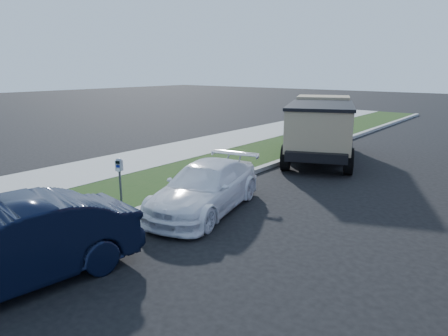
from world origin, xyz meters
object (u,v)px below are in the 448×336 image
Objects in this scene: parking_meter at (119,172)px; dump_truck at (321,125)px; navy_sedan at (5,248)px; white_wagon at (207,187)px.

parking_meter is 9.11m from dump_truck.
parking_meter is at bearing 122.34° from navy_sedan.
dump_truck is (-0.37, 12.57, 0.63)m from navy_sedan.
dump_truck is at bearing 99.32° from navy_sedan.
dump_truck is at bearing 79.56° from white_wagon.
navy_sedan is (-0.08, -4.97, 0.11)m from white_wagon.
parking_meter is 0.30× the size of white_wagon.
navy_sedan is 12.59m from dump_truck.
parking_meter is 0.29× the size of navy_sedan.
white_wagon is at bearing 17.93° from parking_meter.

